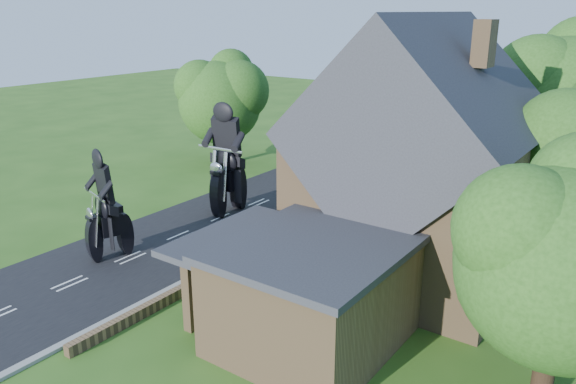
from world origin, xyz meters
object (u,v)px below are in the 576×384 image
Objects in this scene: annex at (309,292)px; motorcycle_lead at (110,242)px; motorcycle_follow at (229,197)px; garden_wall at (278,240)px; house at (419,170)px.

annex is 10.60m from motorcycle_lead.
motorcycle_follow is at bearing -76.97° from motorcycle_lead.
garden_wall is at bearing -116.30° from motorcycle_lead.
garden_wall is 2.15× the size of house.
motorcycle_lead is at bearing -149.98° from house.
motorcycle_follow reaches higher than garden_wall.
motorcycle_lead is 0.82× the size of motorcycle_follow.
house is at bearing 9.17° from garden_wall.
motorcycle_follow is at bearing 175.66° from house.
house is 13.40m from motorcycle_lead.
house is at bearing 84.76° from annex.
garden_wall is 11.52× the size of motorcycle_follow.
garden_wall is 7.41m from motorcycle_lead.
garden_wall is 7.52m from house.
annex reaches higher than motorcycle_follow.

